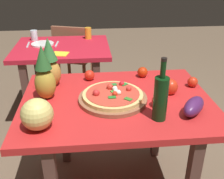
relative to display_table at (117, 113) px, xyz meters
The scene contains 21 objects.
display_table is the anchor object (origin of this frame).
background_table 1.20m from the display_table, 110.33° to the left, with size 0.92×0.75×0.78m.
dining_chair 1.77m from the display_table, 101.31° to the left, with size 0.51×0.51×0.85m.
pizza_board 0.12m from the display_table, 146.21° to the right, with size 0.42×0.42×0.03m, color brown.
pizza 0.15m from the display_table, 150.41° to the right, with size 0.37×0.37×0.06m.
wine_bottle 0.39m from the display_table, 50.28° to the right, with size 0.08×0.08×0.35m.
pineapple_left 0.54m from the display_table, 150.44° to the left, with size 0.13×0.13×0.33m.
pineapple_right 0.50m from the display_table, behind, with size 0.13×0.13×0.34m.
melon 0.54m from the display_table, 147.67° to the right, with size 0.16×0.16×0.16m, color #D9C96D.
bell_pepper 0.38m from the display_table, ahead, with size 0.09×0.09×0.10m, color red.
eggplant 0.48m from the display_table, 27.31° to the right, with size 0.20×0.09×0.09m, color #4B2054.
tomato_at_corner 0.29m from the display_table, 26.09° to the right, with size 0.08×0.08×0.08m, color red.
tomato_by_bottle 0.41m from the display_table, 55.00° to the left, with size 0.07×0.07×0.07m, color red.
tomato_near_board 0.56m from the display_table, 13.52° to the left, with size 0.07×0.07×0.07m, color red.
tomato_beside_pepper 0.37m from the display_table, 118.07° to the left, with size 0.07×0.07×0.07m, color red.
drinking_glass_juice 1.39m from the display_table, 96.35° to the left, with size 0.07×0.07×0.12m, color gold.
drinking_glass_water 1.54m from the display_table, 117.59° to the left, with size 0.07×0.07×0.10m, color silver.
dinner_plate 1.34m from the display_table, 117.04° to the left, with size 0.22×0.22×0.02m, color white.
fork_utensil 1.41m from the display_table, 122.13° to the left, with size 0.02×0.18×0.01m, color silver.
knife_utensil 1.28m from the display_table, 111.45° to the left, with size 0.02×0.18×0.01m, color silver.
napkin_folded 0.98m from the display_table, 115.00° to the left, with size 0.14×0.12×0.01m, color yellow.
Camera 1 is at (-0.17, -1.43, 1.56)m, focal length 42.86 mm.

